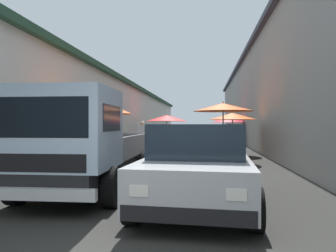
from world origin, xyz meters
The scene contains 11 objects.
ground centered at (13.50, 0.00, 0.00)m, with size 90.00×90.00×0.00m, color #282826.
building_left_whitewash centered at (15.75, 7.23, 2.09)m, with size 49.80×7.50×4.15m.
building_right_concrete centered at (15.75, -7.23, 3.11)m, with size 49.80×7.50×6.19m.
fruit_stall_far_right centered at (6.87, 2.21, 1.74)m, with size 2.14×2.14×2.34m.
fruit_stall_mid_lane centered at (19.68, -2.74, 1.63)m, with size 2.43×2.43×2.14m.
fruit_stall_near_left centered at (18.05, 1.50, 1.69)m, with size 2.72×2.72×2.15m.
fruit_stall_near_right centered at (10.14, -1.73, 1.76)m, with size 2.36×2.36×2.36m.
fruit_stall_far_left centered at (12.64, -2.33, 1.51)m, with size 2.22×2.22×2.08m.
hatchback_car centered at (3.50, -0.94, 0.74)m, with size 4.00×2.11×1.45m.
delivery_truck centered at (3.70, 1.45, 1.04)m, with size 4.96×2.07×2.08m.
vendor_by_crates centered at (12.12, 1.88, 0.92)m, with size 0.43×0.54×1.60m.
Camera 1 is at (-2.13, -1.05, 1.44)m, focal length 32.84 mm.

